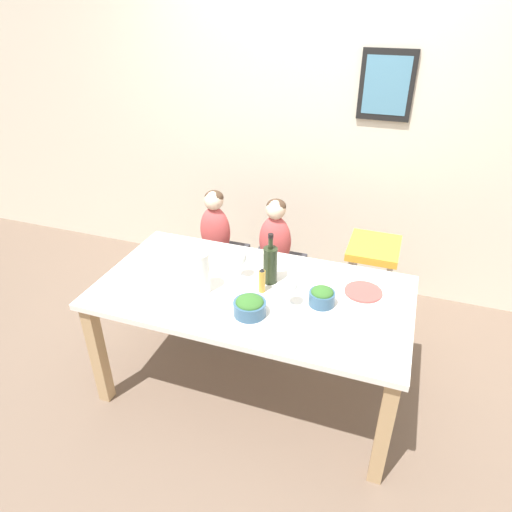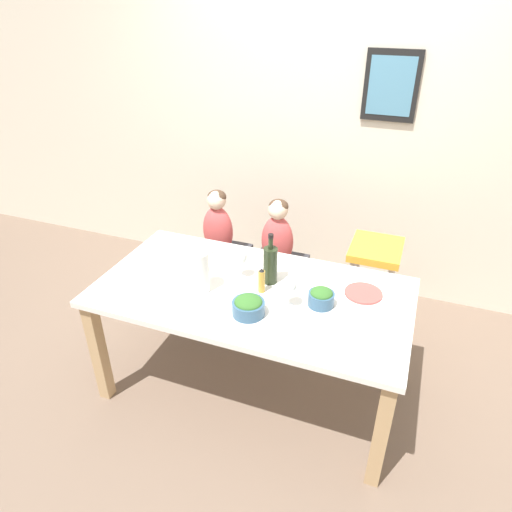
# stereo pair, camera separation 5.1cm
# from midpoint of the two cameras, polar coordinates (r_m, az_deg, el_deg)

# --- Properties ---
(ground_plane) EXTENTS (14.00, 14.00, 0.00)m
(ground_plane) POSITION_cam_midpoint_polar(r_m,az_deg,el_deg) (2.99, -0.96, -15.75)
(ground_plane) COLOR #705B4C
(wall_back) EXTENTS (10.00, 0.09, 2.70)m
(wall_back) POSITION_cam_midpoint_polar(r_m,az_deg,el_deg) (3.52, 7.17, 16.89)
(wall_back) COLOR beige
(wall_back) RESTS_ON ground_plane
(dining_table) EXTENTS (1.72, 0.90, 0.72)m
(dining_table) POSITION_cam_midpoint_polar(r_m,az_deg,el_deg) (2.57, -1.07, -5.91)
(dining_table) COLOR white
(dining_table) RESTS_ON ground_plane
(chair_far_left) EXTENTS (0.37, 0.44, 0.47)m
(chair_far_left) POSITION_cam_midpoint_polar(r_m,az_deg,el_deg) (3.43, -5.34, -0.77)
(chair_far_left) COLOR silver
(chair_far_left) RESTS_ON ground_plane
(chair_far_center) EXTENTS (0.37, 0.44, 0.47)m
(chair_far_center) POSITION_cam_midpoint_polar(r_m,az_deg,el_deg) (3.29, 1.85, -2.12)
(chair_far_center) COLOR silver
(chair_far_center) RESTS_ON ground_plane
(chair_right_highchair) EXTENTS (0.32, 0.37, 0.75)m
(chair_right_highchair) POSITION_cam_midpoint_polar(r_m,az_deg,el_deg) (3.09, 13.75, -1.29)
(chair_right_highchair) COLOR silver
(chair_right_highchair) RESTS_ON ground_plane
(person_child_left) EXTENTS (0.23, 0.15, 0.49)m
(person_child_left) POSITION_cam_midpoint_polar(r_m,az_deg,el_deg) (3.27, -5.61, 4.08)
(person_child_left) COLOR #C64C4C
(person_child_left) RESTS_ON chair_far_left
(person_child_center) EXTENTS (0.23, 0.15, 0.49)m
(person_child_center) POSITION_cam_midpoint_polar(r_m,az_deg,el_deg) (3.13, 1.96, 2.89)
(person_child_center) COLOR #C64C4C
(person_child_center) RESTS_ON chair_far_center
(wine_bottle) EXTENTS (0.08, 0.08, 0.30)m
(wine_bottle) POSITION_cam_midpoint_polar(r_m,az_deg,el_deg) (2.53, 1.21, -1.00)
(wine_bottle) COLOR #232D19
(wine_bottle) RESTS_ON dining_table
(paper_towel_roll) EXTENTS (0.12, 0.12, 0.24)m
(paper_towel_roll) POSITION_cam_midpoint_polar(r_m,az_deg,el_deg) (2.48, -7.73, -2.02)
(paper_towel_roll) COLOR white
(paper_towel_roll) RESTS_ON dining_table
(wine_glass_near) EXTENTS (0.08, 0.08, 0.18)m
(wine_glass_near) POSITION_cam_midpoint_polar(r_m,az_deg,el_deg) (2.34, 3.65, -3.69)
(wine_glass_near) COLOR white
(wine_glass_near) RESTS_ON dining_table
(wine_glass_far) EXTENTS (0.08, 0.08, 0.18)m
(wine_glass_far) POSITION_cam_midpoint_polar(r_m,az_deg,el_deg) (2.57, -2.56, -0.24)
(wine_glass_far) COLOR white
(wine_glass_far) RESTS_ON dining_table
(salad_bowl_large) EXTENTS (0.17, 0.17, 0.10)m
(salad_bowl_large) POSITION_cam_midpoint_polar(r_m,az_deg,el_deg) (2.32, -1.43, -6.28)
(salad_bowl_large) COLOR #335675
(salad_bowl_large) RESTS_ON dining_table
(salad_bowl_small) EXTENTS (0.14, 0.14, 0.10)m
(salad_bowl_small) POSITION_cam_midpoint_polar(r_m,az_deg,el_deg) (2.41, 7.65, -4.99)
(salad_bowl_small) COLOR #335675
(salad_bowl_small) RESTS_ON dining_table
(dinner_plate_front_left) EXTENTS (0.20, 0.20, 0.01)m
(dinner_plate_front_left) POSITION_cam_midpoint_polar(r_m,az_deg,el_deg) (2.58, -13.57, -4.25)
(dinner_plate_front_left) COLOR silver
(dinner_plate_front_left) RESTS_ON dining_table
(dinner_plate_back_left) EXTENTS (0.20, 0.20, 0.01)m
(dinner_plate_back_left) POSITION_cam_midpoint_polar(r_m,az_deg,el_deg) (2.90, -8.14, 0.50)
(dinner_plate_back_left) COLOR silver
(dinner_plate_back_left) RESTS_ON dining_table
(dinner_plate_back_right) EXTENTS (0.20, 0.20, 0.01)m
(dinner_plate_back_right) POSITION_cam_midpoint_polar(r_m,az_deg,el_deg) (2.56, 12.71, -4.39)
(dinner_plate_back_right) COLOR #D14C47
(dinner_plate_back_right) RESTS_ON dining_table
(condiment_bottle_hot_sauce) EXTENTS (0.04, 0.04, 0.15)m
(condiment_bottle_hot_sauce) POSITION_cam_midpoint_polar(r_m,az_deg,el_deg) (2.47, 0.15, -3.07)
(condiment_bottle_hot_sauce) COLOR #BC8E33
(condiment_bottle_hot_sauce) RESTS_ON dining_table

